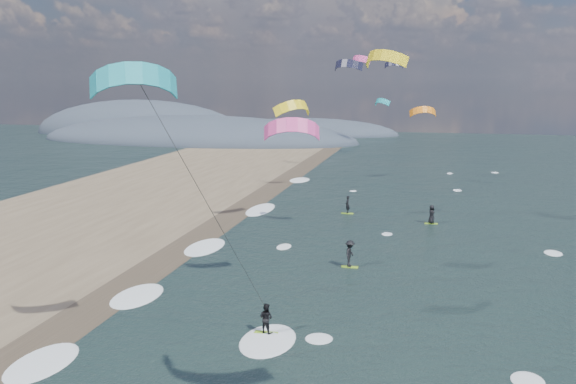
# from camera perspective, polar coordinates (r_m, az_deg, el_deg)

# --- Properties ---
(wet_sand_strip) EXTENTS (3.00, 240.00, 0.00)m
(wet_sand_strip) POSITION_cam_1_polar(r_m,az_deg,el_deg) (34.89, -19.05, -11.22)
(wet_sand_strip) COLOR #382D23
(wet_sand_strip) RESTS_ON ground
(coastal_hills) EXTENTS (80.00, 41.00, 15.00)m
(coastal_hills) POSITION_cam_1_polar(r_m,az_deg,el_deg) (135.59, -8.91, 4.86)
(coastal_hills) COLOR #3D4756
(coastal_hills) RESTS_ON ground
(kitesurfer_near_b) EXTENTS (6.90, 8.73, 13.61)m
(kitesurfer_near_b) POSITION_cam_1_polar(r_m,az_deg,el_deg) (26.81, -9.05, 1.52)
(kitesurfer_near_b) COLOR #85BA20
(kitesurfer_near_b) RESTS_ON ground
(far_kitesurfers) EXTENTS (8.66, 17.65, 1.83)m
(far_kitesurfers) POSITION_cam_1_polar(r_m,az_deg,el_deg) (48.69, 7.68, -3.58)
(far_kitesurfers) COLOR #85BA20
(far_kitesurfers) RESTS_ON ground
(bg_kite_field) EXTENTS (12.68, 77.06, 7.34)m
(bg_kite_field) POSITION_cam_1_polar(r_m,az_deg,el_deg) (69.06, 7.03, 9.71)
(bg_kite_field) COLOR #D83F8C
(bg_kite_field) RESTS_ON ground
(shoreline_surf) EXTENTS (2.40, 79.40, 0.11)m
(shoreline_surf) POSITION_cam_1_polar(r_m,az_deg,el_deg) (38.18, -13.69, -9.07)
(shoreline_surf) COLOR white
(shoreline_surf) RESTS_ON ground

